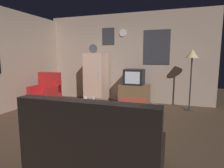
% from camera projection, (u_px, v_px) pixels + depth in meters
% --- Properties ---
extents(ground_plane, '(12.00, 12.00, 0.00)m').
position_uv_depth(ground_plane, '(94.00, 126.00, 3.85)').
color(ground_plane, '#4C3828').
extents(wall_with_art, '(5.20, 0.12, 2.71)m').
position_uv_depth(wall_with_art, '(126.00, 58.00, 5.94)').
color(wall_with_art, tan).
rests_on(wall_with_art, ground_plane).
extents(fridge, '(0.60, 0.62, 1.77)m').
position_uv_depth(fridge, '(96.00, 78.00, 5.87)').
color(fridge, beige).
rests_on(fridge, ground_plane).
extents(tv_stand, '(0.84, 0.53, 0.61)m').
position_uv_depth(tv_stand, '(134.00, 95.00, 5.45)').
color(tv_stand, brown).
rests_on(tv_stand, ground_plane).
extents(crt_tv, '(0.54, 0.51, 0.44)m').
position_uv_depth(crt_tv, '(134.00, 77.00, 5.38)').
color(crt_tv, black).
rests_on(crt_tv, tv_stand).
extents(standing_lamp, '(0.32, 0.32, 1.59)m').
position_uv_depth(standing_lamp, '(192.00, 58.00, 4.85)').
color(standing_lamp, '#332D28').
rests_on(standing_lamp, ground_plane).
extents(coffee_table, '(0.72, 0.72, 0.42)m').
position_uv_depth(coffee_table, '(93.00, 111.00, 4.20)').
color(coffee_table, brown).
rests_on(coffee_table, ground_plane).
extents(wine_glass, '(0.05, 0.05, 0.15)m').
position_uv_depth(wine_glass, '(93.00, 100.00, 3.98)').
color(wine_glass, silver).
rests_on(wine_glass, coffee_table).
extents(mug_ceramic_white, '(0.08, 0.08, 0.09)m').
position_uv_depth(mug_ceramic_white, '(85.00, 99.00, 4.24)').
color(mug_ceramic_white, silver).
rests_on(mug_ceramic_white, coffee_table).
extents(mug_ceramic_tan, '(0.08, 0.08, 0.09)m').
position_uv_depth(mug_ceramic_tan, '(90.00, 100.00, 4.11)').
color(mug_ceramic_tan, tan).
rests_on(mug_ceramic_tan, coffee_table).
extents(armchair, '(0.68, 0.68, 0.96)m').
position_uv_depth(armchair, '(46.00, 95.00, 5.33)').
color(armchair, red).
rests_on(armchair, ground_plane).
extents(couch, '(1.70, 0.80, 0.92)m').
position_uv_depth(couch, '(93.00, 144.00, 2.39)').
color(couch, black).
rests_on(couch, ground_plane).
extents(book_stack, '(0.22, 0.17, 0.12)m').
position_uv_depth(book_stack, '(154.00, 106.00, 5.18)').
color(book_stack, gray).
rests_on(book_stack, ground_plane).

